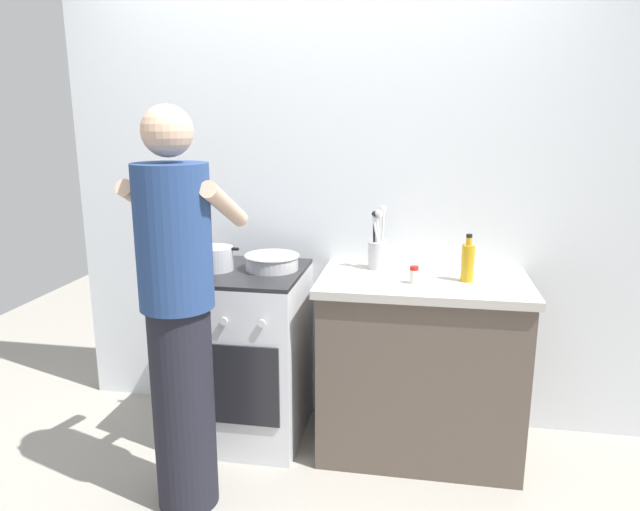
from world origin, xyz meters
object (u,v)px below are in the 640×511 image
person (179,316)px  pot (215,258)px  oil_bottle (468,262)px  stove_range (246,354)px  spice_bottle (414,275)px  mixing_bowl (272,261)px  utensil_crock (378,250)px

person → pot: bearing=95.2°
pot → oil_bottle: size_ratio=1.11×
stove_range → spice_bottle: spice_bottle is taller
pot → mixing_bowl: 0.29m
stove_range → pot: 0.53m
stove_range → utensil_crock: size_ratio=2.77×
mixing_bowl → person: person is taller
pot → oil_bottle: bearing=0.3°
utensil_crock → person: bearing=-135.1°
mixing_bowl → person: (-0.23, -0.64, -0.08)m
mixing_bowl → utensil_crock: utensil_crock is taller
spice_bottle → person: 1.07m
spice_bottle → person: bearing=-151.7°
mixing_bowl → spice_bottle: (0.71, -0.13, -0.00)m
stove_range → utensil_crock: (0.67, 0.15, 0.55)m
stove_range → mixing_bowl: 0.51m
spice_bottle → oil_bottle: 0.26m
stove_range → spice_bottle: size_ratio=10.90×
stove_range → person: person is taller
pot → utensil_crock: 0.82m
spice_bottle → mixing_bowl: bearing=169.4°
pot → mixing_bowl: size_ratio=0.90×
stove_range → pot: size_ratio=3.58×
oil_bottle → person: 1.33m
oil_bottle → person: person is taller
mixing_bowl → spice_bottle: 0.73m
stove_range → mixing_bowl: (0.14, 0.04, 0.49)m
mixing_bowl → utensil_crock: 0.54m
stove_range → person: bearing=-98.3°
person → utensil_crock: bearing=44.9°
person → stove_range: bearing=81.7°
utensil_crock → oil_bottle: 0.46m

